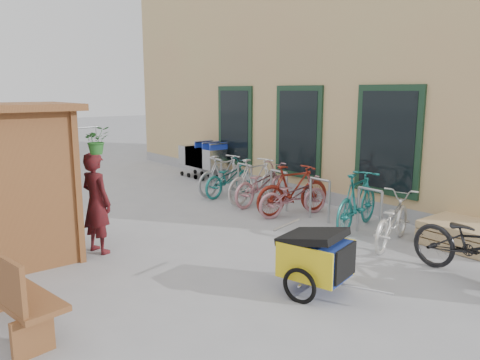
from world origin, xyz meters
TOP-DOWN VIEW (x-y plane):
  - ground at (0.00, 0.00)m, footprint 80.00×80.00m
  - building at (6.49, 4.50)m, footprint 6.07×13.00m
  - bike_rack at (2.30, 2.40)m, footprint 0.05×5.35m
  - pallet_stack at (3.00, -1.40)m, footprint 1.00×1.20m
  - bench at (-3.68, 0.22)m, footprint 0.73×1.63m
  - shopping_carts at (3.00, 6.48)m, footprint 0.63×1.75m
  - child_trailer at (-0.29, -1.08)m, footprint 0.96×1.51m
  - person_kiosk at (-1.92, 2.14)m, footprint 0.54×0.68m
  - bike_0 at (2.12, -0.59)m, footprint 1.80×1.08m
  - bike_1 at (2.38, 0.33)m, footprint 1.92×1.01m
  - bike_2 at (2.13, 1.78)m, footprint 1.72×0.89m
  - bike_3 at (2.21, 1.87)m, footprint 1.84×0.82m
  - bike_4 at (2.28, 2.94)m, footprint 1.87×0.88m
  - bike_5 at (2.27, 3.18)m, footprint 1.80×0.71m
  - bike_6 at (2.24, 4.14)m, footprint 1.80×0.95m
  - bike_7 at (2.20, 4.33)m, footprint 1.74×0.72m

SIDE VIEW (x-z plane):
  - ground at x=0.00m, z-range 0.00..0.00m
  - pallet_stack at x=3.00m, z-range 0.01..0.41m
  - bike_2 at x=2.13m, z-range 0.00..0.86m
  - bike_0 at x=2.12m, z-range 0.00..0.89m
  - bike_6 at x=2.24m, z-range 0.00..0.90m
  - bike_4 at x=2.28m, z-range 0.00..0.94m
  - child_trailer at x=-0.29m, z-range 0.05..0.92m
  - bench at x=-3.68m, z-range 0.01..1.00m
  - bike_7 at x=2.20m, z-range 0.00..1.02m
  - bike_rack at x=2.30m, z-range 0.08..0.95m
  - bike_5 at x=2.27m, z-range 0.00..1.05m
  - bike_3 at x=2.21m, z-range 0.00..1.07m
  - bike_1 at x=2.38m, z-range 0.00..1.11m
  - shopping_carts at x=3.00m, z-range 0.09..1.23m
  - person_kiosk at x=-1.92m, z-range 0.00..1.64m
  - building at x=6.49m, z-range -0.01..6.99m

